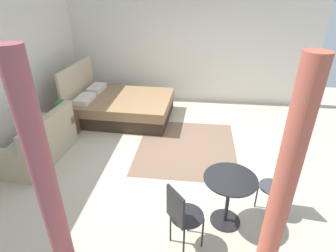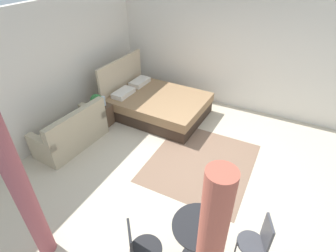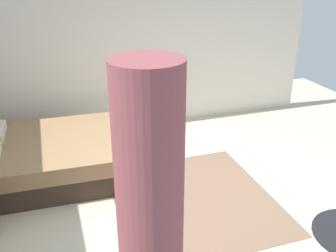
% 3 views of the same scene
% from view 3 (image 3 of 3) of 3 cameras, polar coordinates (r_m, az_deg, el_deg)
% --- Properties ---
extents(ground_plane, '(8.48, 9.44, 0.02)m').
position_cam_3_polar(ground_plane, '(4.73, 3.83, -12.46)').
color(ground_plane, beige).
extents(wall_right, '(0.12, 6.44, 2.76)m').
position_cam_3_polar(wall_right, '(6.58, -4.92, 11.42)').
color(wall_right, silver).
rests_on(wall_right, ground).
extents(area_rug, '(2.13, 1.93, 0.01)m').
position_cam_3_polar(area_rug, '(4.88, 3.92, -10.93)').
color(area_rug, '#7F604C').
rests_on(area_rug, ground).
extents(bed, '(1.75, 2.32, 1.27)m').
position_cam_3_polar(bed, '(5.50, -17.40, -4.27)').
color(bed, '#38281E').
rests_on(bed, ground).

